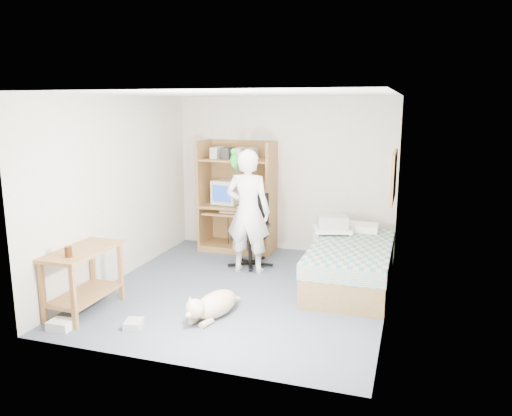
% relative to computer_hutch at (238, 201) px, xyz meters
% --- Properties ---
extents(floor, '(4.00, 4.00, 0.00)m').
position_rel_computer_hutch_xyz_m(floor, '(0.70, -1.74, -0.82)').
color(floor, '#424A5A').
rests_on(floor, ground).
extents(wall_back, '(3.60, 0.02, 2.50)m').
position_rel_computer_hutch_xyz_m(wall_back, '(0.70, 0.26, 0.43)').
color(wall_back, beige).
rests_on(wall_back, floor).
extents(wall_right, '(0.02, 4.00, 2.50)m').
position_rel_computer_hutch_xyz_m(wall_right, '(2.50, -1.74, 0.43)').
color(wall_right, beige).
rests_on(wall_right, floor).
extents(wall_left, '(0.02, 4.00, 2.50)m').
position_rel_computer_hutch_xyz_m(wall_left, '(-1.10, -1.74, 0.43)').
color(wall_left, beige).
rests_on(wall_left, floor).
extents(ceiling, '(3.60, 4.00, 0.02)m').
position_rel_computer_hutch_xyz_m(ceiling, '(0.70, -1.74, 1.68)').
color(ceiling, white).
rests_on(ceiling, wall_back).
extents(computer_hutch, '(1.20, 0.63, 1.80)m').
position_rel_computer_hutch_xyz_m(computer_hutch, '(0.00, 0.00, 0.00)').
color(computer_hutch, brown).
rests_on(computer_hutch, floor).
extents(bed, '(1.02, 2.02, 0.66)m').
position_rel_computer_hutch_xyz_m(bed, '(2.00, -1.12, -0.53)').
color(bed, brown).
rests_on(bed, floor).
extents(side_desk, '(0.50, 1.00, 0.75)m').
position_rel_computer_hutch_xyz_m(side_desk, '(-0.85, -2.94, -0.33)').
color(side_desk, brown).
rests_on(side_desk, floor).
extents(corkboard, '(0.04, 0.94, 0.66)m').
position_rel_computer_hutch_xyz_m(corkboard, '(2.47, -0.84, 0.63)').
color(corkboard, olive).
rests_on(corkboard, wall_right).
extents(office_chair, '(0.60, 0.60, 1.07)m').
position_rel_computer_hutch_xyz_m(office_chair, '(0.46, -0.70, -0.44)').
color(office_chair, black).
rests_on(office_chair, floor).
extents(person, '(0.65, 0.43, 1.77)m').
position_rel_computer_hutch_xyz_m(person, '(0.51, -1.01, 0.06)').
color(person, white).
rests_on(person, floor).
extents(parrot, '(0.13, 0.23, 0.36)m').
position_rel_computer_hutch_xyz_m(parrot, '(0.31, -1.00, 0.80)').
color(parrot, '#148D1E').
rests_on(parrot, person).
extents(dog, '(0.48, 0.92, 0.35)m').
position_rel_computer_hutch_xyz_m(dog, '(0.65, -2.66, -0.67)').
color(dog, tan).
rests_on(dog, floor).
extents(printer_cart, '(0.63, 0.56, 0.64)m').
position_rel_computer_hutch_xyz_m(printer_cart, '(1.65, -0.61, -0.40)').
color(printer_cart, white).
rests_on(printer_cart, floor).
extents(printer, '(0.49, 0.43, 0.18)m').
position_rel_computer_hutch_xyz_m(printer, '(1.65, -0.61, -0.10)').
color(printer, '#A5A6A1').
rests_on(printer, printer_cart).
extents(crt_monitor, '(0.46, 0.48, 0.39)m').
position_rel_computer_hutch_xyz_m(crt_monitor, '(-0.19, 0.01, 0.15)').
color(crt_monitor, beige).
rests_on(crt_monitor, computer_hutch).
extents(keyboard, '(0.46, 0.18, 0.03)m').
position_rel_computer_hutch_xyz_m(keyboard, '(-0.02, -0.16, -0.15)').
color(keyboard, beige).
rests_on(keyboard, computer_hutch).
extents(pencil_cup, '(0.08, 0.08, 0.12)m').
position_rel_computer_hutch_xyz_m(pencil_cup, '(0.30, -0.09, -0.00)').
color(pencil_cup, gold).
rests_on(pencil_cup, computer_hutch).
extents(drink_glass, '(0.08, 0.08, 0.12)m').
position_rel_computer_hutch_xyz_m(drink_glass, '(-0.80, -3.23, -0.01)').
color(drink_glass, '#3B1A09').
rests_on(drink_glass, side_desk).
extents(floor_box_a, '(0.26, 0.21, 0.10)m').
position_rel_computer_hutch_xyz_m(floor_box_a, '(-0.80, -3.44, -0.77)').
color(floor_box_a, white).
rests_on(floor_box_a, floor).
extents(floor_box_b, '(0.23, 0.26, 0.08)m').
position_rel_computer_hutch_xyz_m(floor_box_b, '(-0.08, -3.16, -0.78)').
color(floor_box_b, '#AEADA9').
rests_on(floor_box_b, floor).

